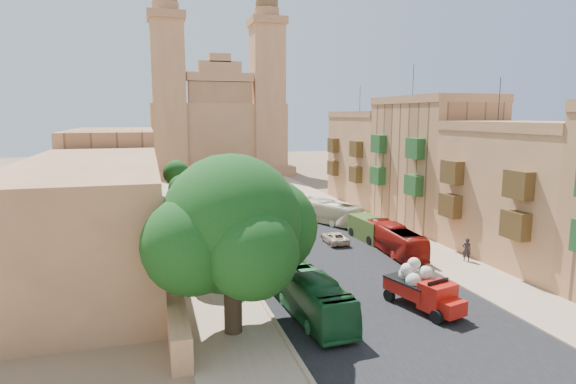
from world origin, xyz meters
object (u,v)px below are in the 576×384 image
ficus_tree (233,229)px  street_tree_a (206,234)px  red_truck (423,288)px  bus_cream_east (327,212)px  car_white_b (269,196)px  car_blue_a (279,256)px  pedestrian_a (467,250)px  bus_green_north (308,293)px  car_white_a (244,208)px  street_tree_c (182,189)px  pedestrian_c (412,247)px  street_tree_b (191,203)px  street_tree_d (176,173)px  bus_red_east (395,240)px  church (217,126)px  car_dkblue (244,202)px  car_cream (335,238)px  car_blue_b (235,186)px  olive_pickup (370,229)px

ficus_tree → street_tree_a: bearing=94.2°
red_truck → ficus_tree: bearing=179.5°
bus_cream_east → car_white_b: 16.64m
bus_cream_east → car_blue_a: 15.51m
pedestrian_a → car_blue_a: bearing=9.9°
bus_green_north → car_white_a: bearing=82.8°
street_tree_c → bus_cream_east: 17.22m
street_tree_c → pedestrian_c: street_tree_c is taller
bus_green_north → pedestrian_a: 17.08m
street_tree_c → car_white_b: size_ratio=1.51×
car_blue_a → pedestrian_c: bearing=12.1°
street_tree_a → street_tree_b: 12.00m
street_tree_b → car_white_b: 24.10m
bus_green_north → bus_cream_east: bearing=63.3°
street_tree_a → car_white_a: bearing=73.1°
street_tree_b → bus_cream_east: 15.77m
street_tree_d → pedestrian_a: bearing=-60.0°
pedestrian_a → street_tree_b: bearing=-6.8°
ficus_tree → bus_green_north: bearing=13.0°
street_tree_a → pedestrian_a: (21.00, -0.41, -2.66)m
street_tree_b → bus_green_north: 19.77m
bus_red_east → car_white_a: bus_red_east is taller
street_tree_a → street_tree_b: street_tree_b is taller
street_tree_c → car_blue_a: size_ratio=1.30×
church → street_tree_a: (-10.00, -66.61, -5.88)m
street_tree_c → car_dkblue: bearing=25.2°
car_cream → car_blue_b: (-3.37, 34.45, 0.10)m
bus_green_north → car_cream: size_ratio=2.45×
church → pedestrian_a: 68.45m
street_tree_d → car_cream: 31.11m
car_white_a → car_cream: 16.98m
street_tree_d → bus_green_north: 43.31m
car_cream → car_white_b: size_ratio=1.18×
street_tree_c → pedestrian_c: 28.08m
olive_pickup → pedestrian_a: olive_pickup is taller
bus_green_north → bus_red_east: bearing=38.7°
street_tree_b → car_cream: street_tree_b is taller
car_white_b → pedestrian_c: size_ratio=2.20×
ficus_tree → bus_cream_east: bearing=58.8°
church → car_blue_a: (-3.88, -63.33, -8.87)m
car_blue_b → olive_pickup: bearing=-65.6°
street_tree_a → bus_red_east: street_tree_a is taller
ficus_tree → street_tree_d: 44.05m
olive_pickup → car_blue_b: size_ratio=1.35×
car_white_a → pedestrian_a: (13.73, -24.29, 0.30)m
street_tree_a → street_tree_d: street_tree_d is taller
olive_pickup → car_blue_a: 11.46m
street_tree_b → pedestrian_c: 20.28m
street_tree_a → car_dkblue: 29.02m
street_tree_b → pedestrian_c: bearing=-29.3°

